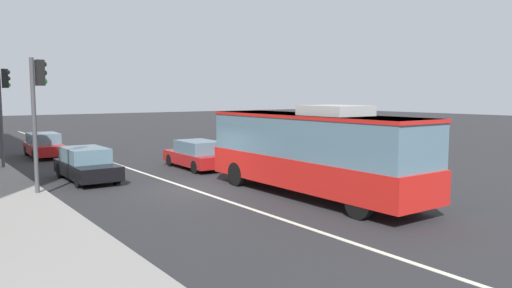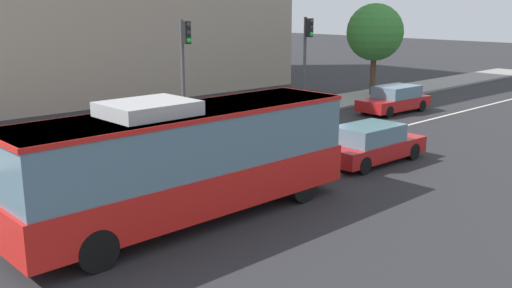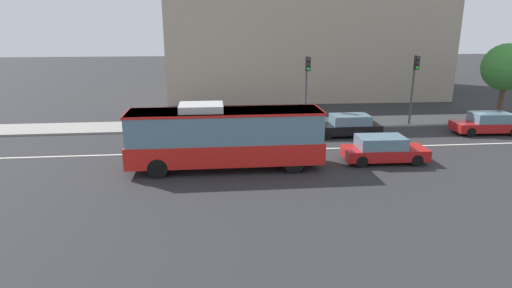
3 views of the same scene
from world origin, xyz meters
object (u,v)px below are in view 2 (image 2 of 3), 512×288
sedan_black (262,123)px  traffic_light_near_corner (185,58)px  transit_bus (188,157)px  sedan_red_ahead (371,144)px  sedan_red (395,99)px  traffic_light_mid_block (307,49)px  street_tree_kerbside_left (375,32)px

sedan_black → traffic_light_near_corner: size_ratio=0.87×
transit_bus → sedan_red_ahead: (8.62, 0.18, -1.09)m
sedan_red → traffic_light_mid_block: bearing=-30.2°
street_tree_kerbside_left → sedan_red_ahead: bearing=-144.5°
sedan_red_ahead → sedan_red: bearing=31.0°
sedan_red → traffic_light_mid_block: traffic_light_mid_block is taller
traffic_light_near_corner → sedan_black: bearing=39.4°
transit_bus → traffic_light_near_corner: bearing=53.6°
sedan_red → traffic_light_near_corner: bearing=-10.1°
sedan_black → traffic_light_near_corner: (-2.36, 2.40, 2.84)m
sedan_red_ahead → traffic_light_mid_block: bearing=58.2°
sedan_red → sedan_red_ahead: 11.05m
transit_bus → sedan_black: (8.43, 5.89, -1.09)m
transit_bus → sedan_red: 19.13m
traffic_light_near_corner → traffic_light_mid_block: size_ratio=1.00×
sedan_black → street_tree_kerbside_left: size_ratio=0.76×
traffic_light_near_corner → sedan_red: bearing=72.3°
sedan_red_ahead → sedan_black: bearing=93.8°
transit_bus → sedan_black: transit_bus is taller
sedan_red_ahead → street_tree_kerbside_left: 16.88m
street_tree_kerbside_left → traffic_light_mid_block: bearing=-169.6°
sedan_red → transit_bus: bearing=19.4°
sedan_black → sedan_red_ahead: bearing=92.0°
sedan_red_ahead → street_tree_kerbside_left: size_ratio=0.77×
transit_bus → traffic_light_near_corner: (6.07, 8.29, 1.75)m
transit_bus → street_tree_kerbside_left: bearing=23.7°
traffic_light_mid_block → sedan_black: bearing=-66.3°
sedan_red_ahead → traffic_light_mid_block: 10.15m
sedan_red → sedan_black: bearing=0.6°
sedan_red_ahead → traffic_light_near_corner: size_ratio=0.88×
traffic_light_mid_block → street_tree_kerbside_left: size_ratio=0.88×
sedan_red_ahead → street_tree_kerbside_left: (13.46, 9.60, 3.38)m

